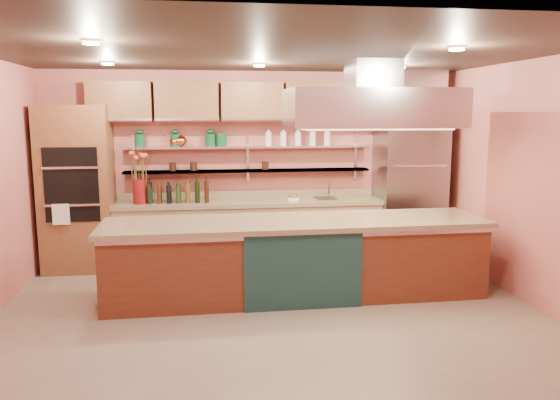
{
  "coord_description": "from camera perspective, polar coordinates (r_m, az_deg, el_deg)",
  "views": [
    {
      "loc": [
        -0.69,
        -5.63,
        2.2
      ],
      "look_at": [
        0.23,
        1.0,
        1.12
      ],
      "focal_mm": 35.0,
      "sensor_mm": 36.0,
      "label": 1
    }
  ],
  "objects": [
    {
      "name": "floor",
      "position": [
        6.09,
        -0.87,
        -12.15
      ],
      "size": [
        6.0,
        5.0,
        0.02
      ],
      "primitive_type": "cube",
      "color": "gray",
      "rests_on": "ground"
    },
    {
      "name": "ceiling",
      "position": [
        5.71,
        -0.94,
        15.15
      ],
      "size": [
        6.0,
        5.0,
        0.02
      ],
      "primitive_type": "cube",
      "color": "black",
      "rests_on": "wall_back"
    },
    {
      "name": "wall_back",
      "position": [
        8.2,
        -3.04,
        3.52
      ],
      "size": [
        6.0,
        0.04,
        2.8
      ],
      "primitive_type": "cube",
      "color": "#C7665E",
      "rests_on": "floor"
    },
    {
      "name": "wall_front",
      "position": [
        3.31,
        4.43,
        -4.94
      ],
      "size": [
        6.0,
        0.04,
        2.8
      ],
      "primitive_type": "cube",
      "color": "#C7665E",
      "rests_on": "floor"
    },
    {
      "name": "wall_right",
      "position": [
        6.78,
        25.15,
        1.48
      ],
      "size": [
        0.04,
        5.0,
        2.8
      ],
      "primitive_type": "cube",
      "color": "#C7665E",
      "rests_on": "floor"
    },
    {
      "name": "oven_stack",
      "position": [
        8.08,
        -20.42,
        1.08
      ],
      "size": [
        0.95,
        0.64,
        2.3
      ],
      "primitive_type": "cube",
      "color": "brown",
      "rests_on": "floor"
    },
    {
      "name": "refrigerator",
      "position": [
        8.43,
        13.33,
        1.04
      ],
      "size": [
        0.95,
        0.72,
        2.1
      ],
      "primitive_type": "cube",
      "color": "gray",
      "rests_on": "floor"
    },
    {
      "name": "back_counter",
      "position": [
        8.05,
        -3.16,
        -3.33
      ],
      "size": [
        3.84,
        0.64,
        0.93
      ],
      "primitive_type": "cube",
      "color": "#9E7C5E",
      "rests_on": "floor"
    },
    {
      "name": "wall_shelf_lower",
      "position": [
        8.07,
        -3.32,
        3.07
      ],
      "size": [
        3.6,
        0.26,
        0.03
      ],
      "primitive_type": "cube",
      "color": "silver",
      "rests_on": "wall_back"
    },
    {
      "name": "wall_shelf_upper",
      "position": [
        8.04,
        -3.34,
        5.55
      ],
      "size": [
        3.6,
        0.26,
        0.03
      ],
      "primitive_type": "cube",
      "color": "silver",
      "rests_on": "wall_back"
    },
    {
      "name": "upper_cabinets",
      "position": [
        7.98,
        -2.99,
        10.2
      ],
      "size": [
        4.6,
        0.36,
        0.55
      ],
      "primitive_type": "cube",
      "color": "brown",
      "rests_on": "wall_back"
    },
    {
      "name": "range_hood",
      "position": [
        6.59,
        9.6,
        9.43
      ],
      "size": [
        2.0,
        1.0,
        0.45
      ],
      "primitive_type": "cube",
      "color": "silver",
      "rests_on": "ceiling"
    },
    {
      "name": "ceiling_downlights",
      "position": [
        5.9,
        -1.18,
        14.66
      ],
      "size": [
        4.0,
        2.8,
        0.02
      ],
      "primitive_type": "cube",
      "color": "#FFE5A5",
      "rests_on": "ceiling"
    },
    {
      "name": "island",
      "position": [
        6.61,
        1.68,
        -6.09
      ],
      "size": [
        4.48,
        1.03,
        0.93
      ],
      "primitive_type": "cube",
      "rotation": [
        0.0,
        0.0,
        0.01
      ],
      "color": "brown",
      "rests_on": "floor"
    },
    {
      "name": "flower_vase",
      "position": [
        7.91,
        -14.44,
        0.87
      ],
      "size": [
        0.23,
        0.23,
        0.35
      ],
      "primitive_type": "cylinder",
      "rotation": [
        0.0,
        0.0,
        0.2
      ],
      "color": "maroon",
      "rests_on": "back_counter"
    },
    {
      "name": "oil_bottle_cluster",
      "position": [
        7.87,
        -10.57,
        0.77
      ],
      "size": [
        0.93,
        0.33,
        0.29
      ],
      "primitive_type": "cube",
      "rotation": [
        0.0,
        0.0,
        -0.07
      ],
      "color": "black",
      "rests_on": "back_counter"
    },
    {
      "name": "kitchen_scale",
      "position": [
        7.98,
        1.37,
        0.29
      ],
      "size": [
        0.17,
        0.14,
        0.09
      ],
      "primitive_type": "cube",
      "rotation": [
        0.0,
        0.0,
        0.16
      ],
      "color": "white",
      "rests_on": "back_counter"
    },
    {
      "name": "bar_faucet",
      "position": [
        8.18,
        5.12,
        0.94
      ],
      "size": [
        0.03,
        0.03,
        0.22
      ],
      "primitive_type": "cylinder",
      "rotation": [
        0.0,
        0.0,
        -0.17
      ],
      "color": "silver",
      "rests_on": "back_counter"
    },
    {
      "name": "copper_kettle",
      "position": [
        8.02,
        -10.43,
        6.09
      ],
      "size": [
        0.26,
        0.26,
        0.16
      ],
      "primitive_type": "ellipsoid",
      "rotation": [
        0.0,
        0.0,
        -0.37
      ],
      "color": "#D46831",
      "rests_on": "wall_shelf_upper"
    },
    {
      "name": "green_canister",
      "position": [
        8.02,
        -6.13,
        6.28
      ],
      "size": [
        0.18,
        0.18,
        0.19
      ],
      "primitive_type": "cylinder",
      "rotation": [
        0.0,
        0.0,
        0.21
      ],
      "color": "#0F4828",
      "rests_on": "wall_shelf_upper"
    }
  ]
}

